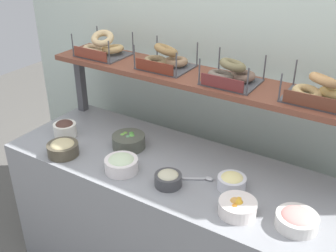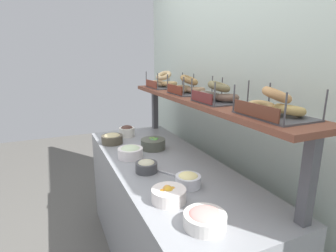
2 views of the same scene
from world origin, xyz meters
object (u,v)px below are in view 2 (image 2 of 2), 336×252
(bowl_egg_salad, at_px, (188,180))
(bagel_basket_everything, at_px, (189,88))
(bowl_chocolate_spread, at_px, (127,131))
(serving_spoon_near_plate, at_px, (173,175))
(bagel_basket_plain, at_px, (163,82))
(bagel_basket_sesame, at_px, (275,107))
(bowl_fruit_salad, at_px, (169,195))
(bowl_scallion_spread, at_px, (130,152))
(bowl_hummus, at_px, (112,138))
(bowl_lox_spread, at_px, (205,219))
(bowl_veggie_mix, at_px, (153,144))
(bowl_tuna_salad, at_px, (146,166))
(bagel_basket_poppy, at_px, (218,95))

(bowl_egg_salad, bearing_deg, bagel_basket_everything, 152.44)
(bowl_chocolate_spread, xyz_separation_m, serving_spoon_near_plate, (0.93, 0.03, -0.04))
(serving_spoon_near_plate, distance_m, bagel_basket_plain, 1.04)
(bagel_basket_sesame, bearing_deg, bowl_fruit_salad, -111.74)
(bowl_egg_salad, height_order, bagel_basket_plain, bagel_basket_plain)
(bowl_scallion_spread, distance_m, bowl_hummus, 0.38)
(bowl_egg_salad, bearing_deg, bowl_scallion_spread, -162.96)
(bowl_egg_salad, bearing_deg, bowl_lox_spread, -16.88)
(bowl_veggie_mix, distance_m, bowl_scallion_spread, 0.25)
(bowl_lox_spread, height_order, bagel_basket_plain, bagel_basket_plain)
(bowl_scallion_spread, xyz_separation_m, serving_spoon_near_plate, (0.40, 0.15, -0.04))
(bowl_tuna_salad, relative_size, bowl_fruit_salad, 0.79)
(bowl_scallion_spread, xyz_separation_m, bowl_tuna_salad, (0.28, 0.02, -0.01))
(bowl_lox_spread, bearing_deg, bowl_egg_salad, 163.12)
(bowl_egg_salad, bearing_deg, bowl_veggie_mix, 175.89)
(bowl_chocolate_spread, bearing_deg, bowl_hummus, -48.14)
(bowl_tuna_salad, height_order, bagel_basket_everything, bagel_basket_everything)
(bowl_scallion_spread, xyz_separation_m, bowl_hummus, (-0.38, -0.05, -0.00))
(bowl_veggie_mix, distance_m, bagel_basket_everything, 0.51)
(bowl_chocolate_spread, bearing_deg, serving_spoon_near_plate, 1.84)
(bowl_lox_spread, relative_size, bowl_fruit_salad, 1.05)
(serving_spoon_near_plate, bearing_deg, bowl_scallion_spread, -159.07)
(bagel_basket_plain, bearing_deg, bowl_veggie_mix, -33.86)
(bagel_basket_everything, bearing_deg, bowl_veggie_mix, -110.22)
(bowl_lox_spread, height_order, bowl_tuna_salad, bowl_tuna_salad)
(serving_spoon_near_plate, relative_size, bagel_basket_plain, 0.54)
(bagel_basket_plain, bearing_deg, bowl_lox_spread, -15.96)
(bowl_veggie_mix, height_order, bagel_basket_poppy, bagel_basket_poppy)
(bowl_tuna_salad, xyz_separation_m, bagel_basket_poppy, (0.11, 0.43, 0.44))
(bagel_basket_poppy, bearing_deg, bowl_tuna_salad, -104.87)
(bowl_chocolate_spread, relative_size, bagel_basket_everything, 0.49)
(bowl_chocolate_spread, distance_m, bagel_basket_everything, 0.75)
(bowl_egg_salad, xyz_separation_m, bagel_basket_everything, (-0.58, 0.30, 0.44))
(bagel_basket_sesame, bearing_deg, bowl_tuna_salad, -141.89)
(bowl_chocolate_spread, relative_size, bagel_basket_poppy, 0.50)
(bowl_tuna_salad, distance_m, bagel_basket_plain, 0.98)
(bowl_fruit_salad, xyz_separation_m, bagel_basket_plain, (-1.13, 0.45, 0.44))
(bowl_fruit_salad, relative_size, bagel_basket_sesame, 0.52)
(bowl_hummus, bearing_deg, bagel_basket_plain, 100.71)
(bowl_chocolate_spread, height_order, bowl_egg_salad, bowl_chocolate_spread)
(bowl_lox_spread, height_order, bowl_egg_salad, bowl_egg_salad)
(bowl_chocolate_spread, bearing_deg, bagel_basket_plain, 80.75)
(bowl_chocolate_spread, distance_m, bowl_egg_salad, 1.09)
(bowl_veggie_mix, bearing_deg, bowl_hummus, -134.82)
(bagel_basket_poppy, bearing_deg, bagel_basket_plain, 179.69)
(bagel_basket_plain, bearing_deg, bowl_scallion_spread, -43.94)
(serving_spoon_near_plate, relative_size, bagel_basket_everything, 0.57)
(bowl_scallion_spread, height_order, bagel_basket_plain, bagel_basket_plain)
(bagel_basket_everything, bearing_deg, bowl_chocolate_spread, -145.32)
(bagel_basket_plain, bearing_deg, bagel_basket_sesame, 0.24)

